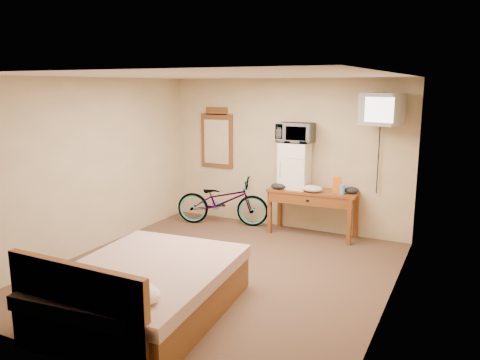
% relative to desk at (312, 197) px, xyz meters
% --- Properties ---
extents(room, '(4.60, 4.64, 2.50)m').
position_rel_desk_xyz_m(room, '(-0.59, -2.00, 0.62)').
color(room, '#4B3625').
rests_on(room, ground).
extents(desk, '(1.43, 0.62, 0.75)m').
position_rel_desk_xyz_m(desk, '(0.00, 0.00, 0.00)').
color(desk, brown).
rests_on(desk, floor).
extents(mini_fridge, '(0.47, 0.46, 0.74)m').
position_rel_desk_xyz_m(mini_fridge, '(-0.33, 0.06, 0.48)').
color(mini_fridge, white).
rests_on(mini_fridge, desk).
extents(microwave, '(0.58, 0.41, 0.31)m').
position_rel_desk_xyz_m(microwave, '(-0.33, 0.06, 1.01)').
color(microwave, white).
rests_on(microwave, mini_fridge).
extents(snack_bag, '(0.14, 0.09, 0.25)m').
position_rel_desk_xyz_m(snack_bag, '(0.40, 0.00, 0.24)').
color(snack_bag, orange).
rests_on(snack_bag, desk).
extents(blue_cup, '(0.08, 0.08, 0.14)m').
position_rel_desk_xyz_m(blue_cup, '(0.49, -0.04, 0.19)').
color(blue_cup, '#4497E9').
rests_on(blue_cup, desk).
extents(cloth_cream, '(0.33, 0.26, 0.10)m').
position_rel_desk_xyz_m(cloth_cream, '(0.03, -0.11, 0.17)').
color(cloth_cream, beige).
rests_on(cloth_cream, desk).
extents(cloth_dark_a, '(0.25, 0.19, 0.10)m').
position_rel_desk_xyz_m(cloth_dark_a, '(-0.52, -0.15, 0.16)').
color(cloth_dark_a, black).
rests_on(cloth_dark_a, desk).
extents(cloth_dark_b, '(0.22, 0.18, 0.10)m').
position_rel_desk_xyz_m(cloth_dark_b, '(0.61, 0.06, 0.17)').
color(cloth_dark_b, black).
rests_on(cloth_dark_b, desk).
extents(crt_television, '(0.63, 0.67, 0.46)m').
position_rel_desk_xyz_m(crt_television, '(1.00, 0.02, 1.41)').
color(crt_television, black).
rests_on(crt_television, room).
extents(wall_mirror, '(0.63, 0.04, 1.07)m').
position_rel_desk_xyz_m(wall_mirror, '(-1.88, 0.27, 0.82)').
color(wall_mirror, brown).
rests_on(wall_mirror, room).
extents(bicycle, '(1.69, 1.00, 0.84)m').
position_rel_desk_xyz_m(bicycle, '(-1.58, -0.09, -0.21)').
color(bicycle, black).
rests_on(bicycle, floor).
extents(bed, '(1.77, 2.24, 0.90)m').
position_rel_desk_xyz_m(bed, '(-0.74, -3.37, -0.34)').
color(bed, brown).
rests_on(bed, floor).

